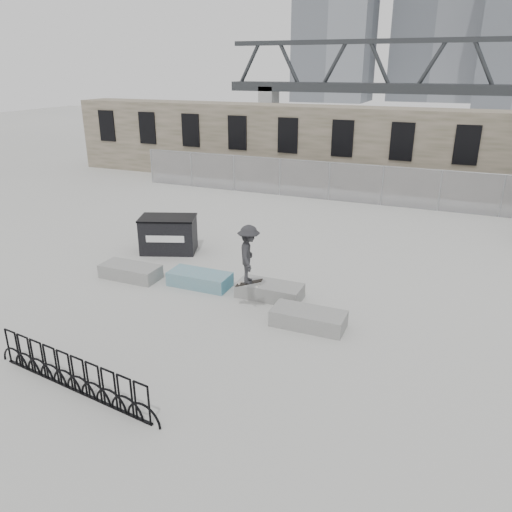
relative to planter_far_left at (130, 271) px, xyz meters
The scene contains 11 objects.
ground 3.41m from the planter_far_left, ahead, with size 120.00×120.00×0.00m, color beige.
stone_wall 16.90m from the planter_far_left, 78.33° to the left, with size 36.00×2.58×4.50m.
chainlink_fence 13.17m from the planter_far_left, 75.03° to the left, with size 22.06×0.06×2.02m.
planter_far_left is the anchor object (origin of this frame).
planter_center_left 2.47m from the planter_far_left, ahead, with size 2.00×0.90×0.45m.
planter_center_right 4.86m from the planter_far_left, ahead, with size 2.00×0.90×0.45m.
planter_offset 6.53m from the planter_far_left, ahead, with size 2.00×0.90×0.45m.
dumpster 2.75m from the planter_far_left, 93.84° to the left, with size 2.38×1.91×1.36m.
bike_rack 6.22m from the planter_far_left, 65.35° to the right, with size 4.90×0.72×0.90m.
truss_bridge 56.93m from the planter_far_left, 76.36° to the left, with size 70.00×3.00×9.80m.
skateboarder 4.87m from the planter_far_left, ahead, with size 0.97×1.24×1.85m.
Camera 1 is at (6.42, -12.76, 6.67)m, focal length 35.00 mm.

